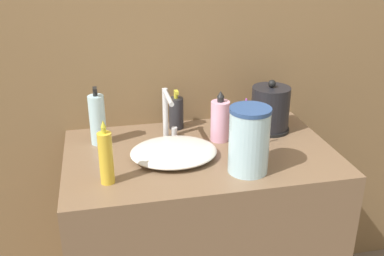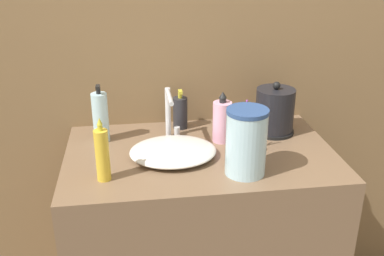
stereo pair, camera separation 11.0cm
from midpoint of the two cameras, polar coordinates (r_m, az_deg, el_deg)
wall_back at (r=1.90m, az=-2.92°, el=12.47°), size 6.00×0.04×2.60m
vanity_counter at (r=1.95m, az=-0.72°, el=-14.90°), size 1.02×0.63×0.90m
sink_basin at (r=1.66m, az=-4.24°, el=-3.05°), size 0.32×0.28×0.05m
faucet at (r=1.77m, az=-4.93°, el=2.08°), size 0.06×0.17×0.21m
electric_kettle at (r=1.88m, az=8.24°, el=2.22°), size 0.17×0.17×0.22m
toothbrush_cup at (r=1.69m, az=4.51°, el=-1.57°), size 0.07×0.07×0.21m
lotion_bottle at (r=1.90m, az=-3.69°, el=1.92°), size 0.06×0.06×0.17m
shampoo_bottle at (r=1.79m, az=-13.65°, el=1.03°), size 0.06×0.06×0.23m
mouthwash_bottle at (r=1.50m, az=-12.96°, el=-3.68°), size 0.05×0.05×0.22m
hand_cream_bottle at (r=1.77m, az=1.80°, el=0.98°), size 0.07×0.07×0.21m
water_pitcher at (r=1.53m, az=5.20°, el=-1.58°), size 0.14×0.14×0.24m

